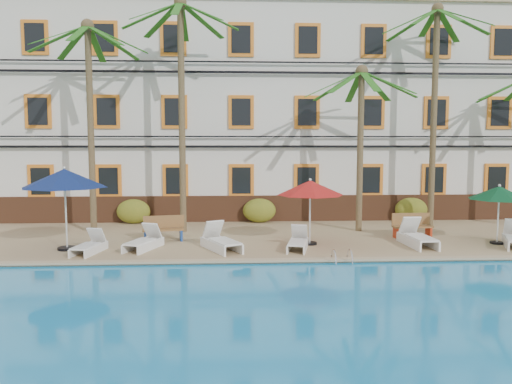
{
  "coord_description": "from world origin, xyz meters",
  "views": [
    {
      "loc": [
        -2.0,
        -15.82,
        3.85
      ],
      "look_at": [
        -1.03,
        3.0,
        2.0
      ],
      "focal_mm": 35.0,
      "sensor_mm": 36.0,
      "label": 1
    }
  ],
  "objects": [
    {
      "name": "pool_ladder",
      "position": [
        1.39,
        -1.0,
        0.25
      ],
      "size": [
        0.54,
        0.74,
        0.74
      ],
      "color": "silver",
      "rests_on": "ground"
    },
    {
      "name": "bench_right",
      "position": [
        4.92,
        2.69,
        0.72
      ],
      "size": [
        1.53,
        0.56,
        0.93
      ],
      "color": "olive",
      "rests_on": "pool_deck"
    },
    {
      "name": "swimming_pool",
      "position": [
        0.0,
        -7.0,
        0.1
      ],
      "size": [
        26.0,
        12.0,
        0.2
      ],
      "primitive_type": "cube",
      "color": "#1A87C8",
      "rests_on": "ground"
    },
    {
      "name": "umbrella_blue",
      "position": [
        -7.55,
        1.12,
        2.67
      ],
      "size": [
        2.83,
        2.83,
        2.83
      ],
      "color": "black",
      "rests_on": "pool_deck"
    },
    {
      "name": "hotel_building",
      "position": [
        0.0,
        9.98,
        5.37
      ],
      "size": [
        25.4,
        6.44,
        10.22
      ],
      "color": "silver",
      "rests_on": "pool_deck"
    },
    {
      "name": "umbrella_green",
      "position": [
        7.56,
        1.35,
        2.08
      ],
      "size": [
        2.14,
        2.14,
        2.15
      ],
      "color": "black",
      "rests_on": "pool_deck"
    },
    {
      "name": "lounger_a",
      "position": [
        -6.64,
        0.56,
        0.5
      ],
      "size": [
        0.9,
        1.72,
        0.77
      ],
      "color": "white",
      "rests_on": "pool_deck"
    },
    {
      "name": "palm_d",
      "position": [
        6.71,
        5.28,
        6.23
      ],
      "size": [
        4.57,
        4.57,
        9.46
      ],
      "color": "brown",
      "rests_on": "pool_deck"
    },
    {
      "name": "bench_left",
      "position": [
        -4.5,
        2.51,
        0.72
      ],
      "size": [
        1.56,
        0.75,
        0.93
      ],
      "color": "olive",
      "rests_on": "pool_deck"
    },
    {
      "name": "pool_coping",
      "position": [
        0.0,
        -0.9,
        0.28
      ],
      "size": [
        30.0,
        0.35,
        0.06
      ],
      "primitive_type": "cube",
      "color": "tan",
      "rests_on": "pool_deck"
    },
    {
      "name": "shrub_right",
      "position": [
        6.33,
        6.6,
        0.8
      ],
      "size": [
        1.5,
        0.9,
        1.1
      ],
      "primitive_type": "ellipsoid",
      "color": "#265518",
      "rests_on": "pool_deck"
    },
    {
      "name": "lounger_c",
      "position": [
        -2.34,
        0.83,
        0.55
      ],
      "size": [
        1.5,
        2.1,
        0.94
      ],
      "color": "white",
      "rests_on": "pool_deck"
    },
    {
      "name": "lounger_b",
      "position": [
        -4.95,
        1.07,
        0.52
      ],
      "size": [
        1.21,
        1.89,
        0.84
      ],
      "color": "white",
      "rests_on": "pool_deck"
    },
    {
      "name": "umbrella_red",
      "position": [
        0.81,
        1.59,
        2.27
      ],
      "size": [
        2.36,
        2.36,
        2.37
      ],
      "color": "black",
      "rests_on": "pool_deck"
    },
    {
      "name": "palm_b",
      "position": [
        -3.93,
        4.44,
        6.17
      ],
      "size": [
        4.57,
        4.57,
        9.34
      ],
      "color": "brown",
      "rests_on": "pool_deck"
    },
    {
      "name": "pool_deck",
      "position": [
        0.0,
        5.0,
        0.12
      ],
      "size": [
        30.0,
        12.0,
        0.25
      ],
      "primitive_type": "cube",
      "color": "tan",
      "rests_on": "ground"
    },
    {
      "name": "shrub_mid",
      "position": [
        -0.69,
        6.6,
        0.8
      ],
      "size": [
        1.5,
        0.9,
        1.1
      ],
      "primitive_type": "ellipsoid",
      "color": "#265518",
      "rests_on": "pool_deck"
    },
    {
      "name": "lounger_d",
      "position": [
        0.28,
        0.77,
        0.51
      ],
      "size": [
        0.96,
        1.78,
        0.8
      ],
      "color": "white",
      "rests_on": "pool_deck"
    },
    {
      "name": "palm_c",
      "position": [
        3.27,
        4.25,
        4.66
      ],
      "size": [
        4.57,
        4.57,
        6.72
      ],
      "color": "brown",
      "rests_on": "pool_deck"
    },
    {
      "name": "shrub_left",
      "position": [
        -6.36,
        6.6,
        0.8
      ],
      "size": [
        1.5,
        0.9,
        1.1
      ],
      "primitive_type": "ellipsoid",
      "color": "#265518",
      "rests_on": "pool_deck"
    },
    {
      "name": "palm_a",
      "position": [
        -7.49,
        4.26,
        5.62
      ],
      "size": [
        4.57,
        4.57,
        8.38
      ],
      "color": "brown",
      "rests_on": "pool_deck"
    },
    {
      "name": "ground",
      "position": [
        0.0,
        0.0,
        0.0
      ],
      "size": [
        100.0,
        100.0,
        0.0
      ],
      "primitive_type": "plane",
      "color": "#384C23",
      "rests_on": "ground"
    },
    {
      "name": "lounger_e",
      "position": [
        4.55,
        1.17,
        0.56
      ],
      "size": [
        0.82,
        2.07,
        0.96
      ],
      "color": "white",
      "rests_on": "pool_deck"
    }
  ]
}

